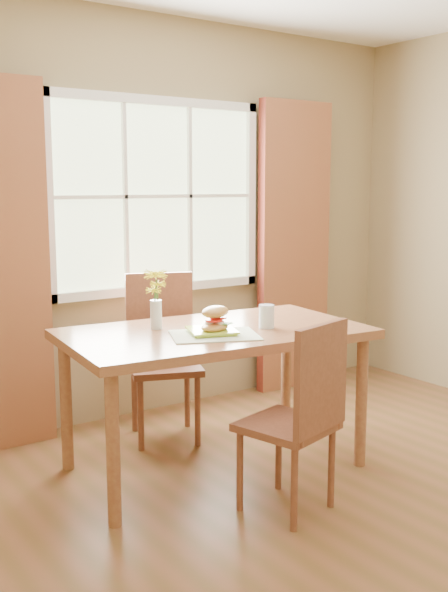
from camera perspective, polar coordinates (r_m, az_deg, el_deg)
room at (r=3.28m, az=10.93°, el=5.00°), size 4.24×3.84×2.74m
window at (r=4.77m, az=-5.50°, el=8.17°), size 1.62×0.06×1.32m
curtain_right at (r=5.38m, az=5.80°, el=4.01°), size 0.65×0.08×2.20m
dining_table at (r=3.81m, az=-0.78°, el=-3.97°), size 1.72×1.08×0.79m
chair_near at (r=3.35m, az=6.37°, el=-9.32°), size 0.48×0.48×0.95m
chair_far at (r=4.39m, az=-5.12°, el=-4.26°), size 0.55×0.55×1.03m
placemat at (r=3.64m, az=-0.79°, el=-3.24°), size 0.54×0.48×0.01m
plate at (r=3.67m, az=-1.00°, el=-2.98°), size 0.31×0.31×0.01m
croissant_sandwich at (r=3.64m, az=-0.73°, el=-1.91°), size 0.22×0.19×0.14m
water_glass at (r=3.83m, az=3.53°, el=-1.74°), size 0.09×0.09×0.13m
flower_vase at (r=3.79m, az=-5.64°, el=0.22°), size 0.13×0.13×0.33m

